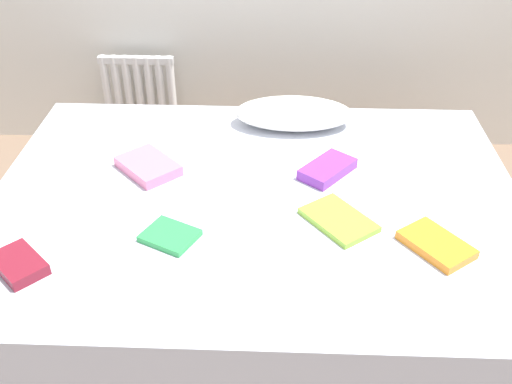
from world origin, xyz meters
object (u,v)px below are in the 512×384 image
Objects in this scene: bed at (256,248)px; textbook_maroon at (19,264)px; radiator at (140,96)px; textbook_purple at (327,169)px; textbook_orange at (436,245)px; textbook_pink at (148,166)px; textbook_green at (170,236)px; pillow at (294,113)px; textbook_lime at (339,220)px.

bed is 10.92× the size of textbook_maroon.
textbook_purple is (0.97, -1.04, 0.20)m from radiator.
textbook_orange is 1.24× the size of textbook_maroon.
textbook_pink is at bearing 129.65° from textbook_purple.
textbook_pink is at bearing 136.94° from textbook_green.
textbook_green is at bearing -74.06° from radiator.
textbook_pink is at bearing 107.13° from textbook_maroon.
textbook_pink is (-0.15, 0.42, 0.01)m from textbook_green.
pillow is (0.84, -0.65, 0.24)m from radiator.
textbook_pink is 1.11m from textbook_orange.
bed is 0.42m from textbook_lime.
bed is 0.71m from textbook_orange.
pillow is 0.95m from textbook_orange.
textbook_orange reaches higher than bed.
textbook_pink reaches higher than textbook_lime.
textbook_pink reaches higher than textbook_orange.
radiator is 1.92× the size of textbook_pink.
pillow is 0.70m from textbook_pink.
pillow reaches higher than textbook_purple.
textbook_lime is at bearing -27.45° from bed.
pillow is 2.16× the size of textbook_pink.
textbook_purple reaches higher than bed.
textbook_green is at bearing -128.03° from textbook_orange.
pillow is 0.72m from textbook_lime.
textbook_green and textbook_lime have the same top height.
textbook_purple is at bearing 30.11° from bed.
textbook_pink is (-0.57, -0.40, -0.04)m from pillow.
pillow reaches higher than textbook_lime.
textbook_green is at bearing -116.60° from textbook_lime.
textbook_orange is at bearing 29.99° from textbook_lime.
textbook_orange is at bearing -103.99° from textbook_purple.
radiator reaches higher than textbook_maroon.
textbook_orange is (1.03, -0.43, -0.01)m from textbook_pink.
pillow is (0.15, 0.55, 0.31)m from bed.
textbook_lime is (-0.31, 0.13, -0.00)m from textbook_orange.
textbook_purple is 1.16m from textbook_maroon.
textbook_green is (-0.42, -0.81, -0.05)m from pillow.
textbook_lime is at bearing -53.90° from radiator.
textbook_maroon is at bearing -149.09° from bed.
pillow reaches higher than bed.
bed is at bearing 70.65° from textbook_green.
bed is 0.65m from pillow.
textbook_lime is at bearing -78.18° from pillow.
textbook_pink is at bearing -75.71° from radiator.
bed is 3.87× the size of pillow.
textbook_pink is 0.96× the size of textbook_lime.
radiator reaches higher than textbook_green.
radiator is 2.51× the size of textbook_maroon.
textbook_green is 0.58m from textbook_lime.
textbook_green is 0.69m from textbook_purple.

